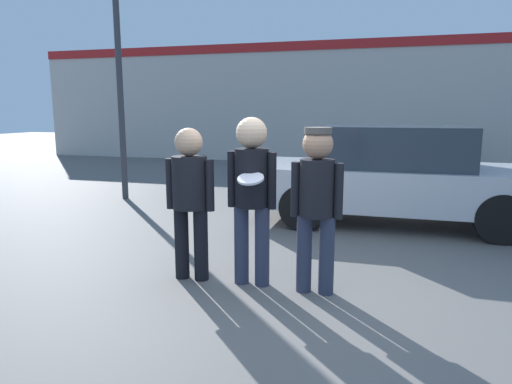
# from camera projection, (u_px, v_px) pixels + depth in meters

# --- Properties ---
(ground_plane) EXTENTS (56.00, 56.00, 0.00)m
(ground_plane) POSITION_uv_depth(u_px,v_px,m) (280.00, 292.00, 4.50)
(ground_plane) COLOR #5B5956
(storefront_building) EXTENTS (24.00, 0.22, 4.06)m
(storefront_building) POSITION_uv_depth(u_px,v_px,m) (359.00, 102.00, 15.07)
(storefront_building) COLOR beige
(storefront_building) RESTS_ON ground
(person_left) EXTENTS (0.53, 0.36, 1.60)m
(person_left) POSITION_uv_depth(u_px,v_px,m) (190.00, 191.00, 4.71)
(person_left) COLOR black
(person_left) RESTS_ON ground
(person_middle_with_frisbee) EXTENTS (0.50, 0.53, 1.71)m
(person_middle_with_frisbee) POSITION_uv_depth(u_px,v_px,m) (252.00, 187.00, 4.54)
(person_middle_with_frisbee) COLOR #2D3347
(person_middle_with_frisbee) RESTS_ON ground
(person_right) EXTENTS (0.50, 0.33, 1.62)m
(person_right) POSITION_uv_depth(u_px,v_px,m) (317.00, 197.00, 4.34)
(person_right) COLOR #2D3347
(person_right) RESTS_ON ground
(parked_car_near) EXTENTS (4.35, 1.92, 1.54)m
(parked_car_near) POSITION_uv_depth(u_px,v_px,m) (395.00, 175.00, 7.20)
(parked_car_near) COLOR #B7BABF
(parked_car_near) RESTS_ON ground
(shrub) EXTENTS (1.22, 1.22, 1.22)m
(shrub) POSITION_uv_depth(u_px,v_px,m) (440.00, 149.00, 13.89)
(shrub) COLOR #387A3D
(shrub) RESTS_ON ground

